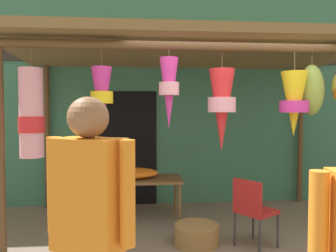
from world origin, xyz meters
The scene contains 7 objects.
shop_facade centered at (-0.01, 2.44, 2.12)m, with size 12.82×0.29×4.24m.
market_stall_canopy centered at (-0.30, 1.03, 2.28)m, with size 4.98×2.41×2.64m.
display_table centered at (-1.05, 1.38, 0.58)m, with size 1.19×0.66×0.65m.
flower_heap_on_table centered at (-1.14, 1.39, 0.73)m, with size 0.70×0.49×0.14m.
folding_chair centered at (0.26, 0.26, 0.50)m, with size 0.55×0.55×0.84m.
wicker_basket_by_table centered at (-0.38, 0.45, 0.12)m, with size 0.55×0.55×0.25m, color olive.
shopper_by_bananas centered at (-1.38, -1.64, 1.02)m, with size 0.53×0.39×1.72m.
Camera 1 is at (-1.10, -3.53, 1.64)m, focal length 35.29 mm.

